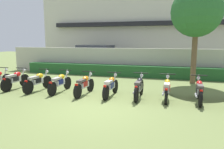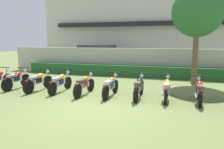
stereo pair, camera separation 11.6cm
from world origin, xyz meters
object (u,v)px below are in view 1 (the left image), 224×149
motorcycle_in_row_4 (84,85)px  motorcycle_in_row_6 (139,87)px  motorcycle_in_row_1 (16,80)px  motorcycle_in_row_8 (199,90)px  tree_near_inspector (197,12)px  motorcycle_in_row_3 (60,82)px  motorcycle_in_row_5 (111,86)px  parked_car (97,57)px  motorcycle_in_row_2 (38,81)px  motorcycle_in_row_7 (167,88)px

motorcycle_in_row_4 → motorcycle_in_row_6: size_ratio=0.99×
motorcycle_in_row_1 → motorcycle_in_row_8: bearing=-88.6°
tree_near_inspector → motorcycle_in_row_6: tree_near_inspector is taller
motorcycle_in_row_3 → motorcycle_in_row_4: bearing=-95.9°
motorcycle_in_row_3 → motorcycle_in_row_6: bearing=-89.9°
motorcycle_in_row_3 → motorcycle_in_row_5: (2.36, -0.08, -0.00)m
motorcycle_in_row_5 → parked_car: bearing=25.3°
tree_near_inspector → motorcycle_in_row_3: tree_near_inspector is taller
motorcycle_in_row_2 → motorcycle_in_row_6: size_ratio=1.03×
motorcycle_in_row_6 → tree_near_inspector: bearing=-30.4°
motorcycle_in_row_3 → tree_near_inspector: bearing=-56.0°
motorcycle_in_row_1 → motorcycle_in_row_5: bearing=-89.5°
motorcycle_in_row_1 → motorcycle_in_row_4: bearing=-90.8°
motorcycle_in_row_5 → motorcycle_in_row_3: bearing=90.0°
motorcycle_in_row_6 → motorcycle_in_row_8: motorcycle_in_row_6 is taller
motorcycle_in_row_4 → motorcycle_in_row_7: 3.37m
tree_near_inspector → motorcycle_in_row_2: size_ratio=2.65×
motorcycle_in_row_5 → motorcycle_in_row_6: 1.16m
parked_car → motorcycle_in_row_7: parked_car is taller
motorcycle_in_row_1 → motorcycle_in_row_7: 6.91m
parked_car → motorcycle_in_row_8: bearing=-43.3°
motorcycle_in_row_3 → motorcycle_in_row_6: size_ratio=1.04×
parked_car → motorcycle_in_row_6: 9.33m
motorcycle_in_row_4 → motorcycle_in_row_5: bearing=-84.1°
motorcycle_in_row_2 → motorcycle_in_row_4: motorcycle_in_row_2 is taller
motorcycle_in_row_3 → motorcycle_in_row_6: motorcycle_in_row_6 is taller
motorcycle_in_row_5 → motorcycle_in_row_7: 2.23m
motorcycle_in_row_7 → motorcycle_in_row_1: bearing=90.6°
motorcycle_in_row_7 → motorcycle_in_row_3: bearing=90.7°
motorcycle_in_row_3 → motorcycle_in_row_5: bearing=-91.1°
parked_car → motorcycle_in_row_7: 9.82m
motorcycle_in_row_2 → motorcycle_in_row_7: motorcycle_in_row_2 is taller
motorcycle_in_row_3 → motorcycle_in_row_1: bearing=91.3°
motorcycle_in_row_5 → motorcycle_in_row_8: size_ratio=0.99×
motorcycle_in_row_8 → motorcycle_in_row_5: bearing=92.5°
tree_near_inspector → motorcycle_in_row_7: (-1.23, -3.74, -3.26)m
motorcycle_in_row_7 → motorcycle_in_row_2: bearing=91.2°
parked_car → motorcycle_in_row_3: 8.12m
parked_car → motorcycle_in_row_4: (2.36, -8.17, -0.49)m
motorcycle_in_row_6 → motorcycle_in_row_3: bearing=89.7°
motorcycle_in_row_3 → motorcycle_in_row_4: same height
motorcycle_in_row_4 → motorcycle_in_row_2: bearing=90.7°
motorcycle_in_row_4 → motorcycle_in_row_5: motorcycle_in_row_4 is taller
motorcycle_in_row_5 → motorcycle_in_row_8: bearing=-86.8°
motorcycle_in_row_5 → tree_near_inspector: bearing=-39.8°
motorcycle_in_row_1 → motorcycle_in_row_8: (8.07, 0.01, -0.00)m
parked_car → motorcycle_in_row_5: parked_car is taller
motorcycle_in_row_2 → motorcycle_in_row_6: 4.60m
motorcycle_in_row_6 → motorcycle_in_row_2: bearing=90.7°
motorcycle_in_row_2 → motorcycle_in_row_5: bearing=-85.5°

